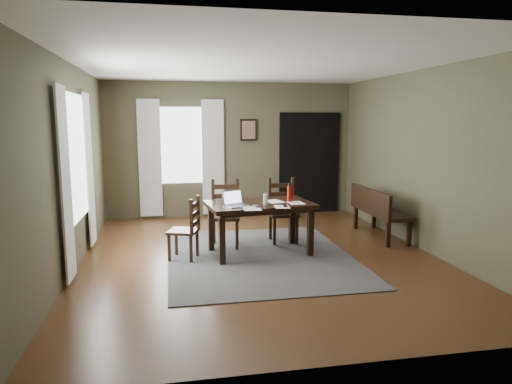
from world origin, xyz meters
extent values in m
cube|color=#492C16|center=(0.00, 0.00, -0.01)|extent=(5.00, 6.00, 0.01)
cube|color=#4A4730|center=(0.00, 3.00, 1.35)|extent=(5.00, 0.02, 2.70)
cube|color=#4A4730|center=(0.00, -3.00, 1.35)|extent=(5.00, 0.02, 2.70)
cube|color=#4A4730|center=(-2.50, 0.00, 1.35)|extent=(0.02, 6.00, 2.70)
cube|color=#4A4730|center=(2.50, 0.00, 1.35)|extent=(0.02, 6.00, 2.70)
cube|color=white|center=(0.00, 0.00, 2.70)|extent=(5.00, 6.00, 0.02)
cube|color=#404040|center=(0.00, 0.00, 0.01)|extent=(2.60, 3.20, 0.01)
cube|color=black|center=(0.03, 0.17, 0.73)|extent=(1.60, 1.08, 0.06)
cube|color=black|center=(0.03, 0.17, 0.68)|extent=(1.42, 0.90, 0.05)
cube|color=black|center=(-0.57, -0.26, 0.33)|extent=(0.09, 0.09, 0.64)
cube|color=black|center=(-0.66, 0.44, 0.33)|extent=(0.09, 0.09, 0.64)
cube|color=black|center=(0.72, -0.10, 0.33)|extent=(0.09, 0.09, 0.64)
cube|color=black|center=(0.63, 0.60, 0.33)|extent=(0.09, 0.09, 0.64)
cube|color=black|center=(-1.08, 0.10, 0.41)|extent=(0.49, 0.49, 0.04)
cube|color=black|center=(-1.18, 0.30, 0.20)|extent=(0.05, 0.05, 0.38)
cube|color=black|center=(-0.88, 0.19, 0.20)|extent=(0.05, 0.05, 0.38)
cube|color=black|center=(-1.28, 0.00, 0.20)|extent=(0.05, 0.05, 0.38)
cube|color=black|center=(-0.98, -0.10, 0.20)|extent=(0.05, 0.05, 0.38)
cube|color=black|center=(-0.86, 0.20, 0.66)|extent=(0.05, 0.05, 0.48)
cube|color=black|center=(-0.97, -0.12, 0.66)|extent=(0.05, 0.05, 0.48)
cube|color=black|center=(-0.92, 0.04, 0.53)|extent=(0.12, 0.28, 0.06)
cube|color=black|center=(-0.92, 0.04, 0.66)|extent=(0.12, 0.28, 0.06)
cube|color=black|center=(-0.92, 0.04, 0.78)|extent=(0.12, 0.28, 0.06)
cube|color=black|center=(-0.43, 0.61, 0.47)|extent=(0.52, 0.52, 0.04)
cube|color=black|center=(-0.63, 0.46, 0.23)|extent=(0.05, 0.05, 0.44)
cube|color=black|center=(-0.58, 0.82, 0.23)|extent=(0.05, 0.05, 0.44)
cube|color=black|center=(-0.27, 0.40, 0.23)|extent=(0.05, 0.05, 0.44)
cube|color=black|center=(-0.22, 0.76, 0.23)|extent=(0.05, 0.05, 0.44)
cube|color=black|center=(-0.58, 0.84, 0.76)|extent=(0.06, 0.06, 0.56)
cube|color=black|center=(-0.20, 0.78, 0.76)|extent=(0.06, 0.06, 0.56)
cube|color=black|center=(-0.39, 0.81, 0.61)|extent=(0.33, 0.08, 0.08)
cube|color=black|center=(-0.39, 0.81, 0.76)|extent=(0.33, 0.08, 0.08)
cube|color=black|center=(-0.39, 0.81, 0.91)|extent=(0.33, 0.08, 0.08)
cube|color=black|center=(0.52, 0.71, 0.47)|extent=(0.46, 0.46, 0.04)
cube|color=black|center=(0.34, 0.54, 0.23)|extent=(0.04, 0.04, 0.43)
cube|color=black|center=(0.35, 0.90, 0.23)|extent=(0.04, 0.04, 0.43)
cube|color=black|center=(0.70, 0.52, 0.23)|extent=(0.04, 0.04, 0.43)
cube|color=black|center=(0.71, 0.88, 0.23)|extent=(0.04, 0.04, 0.43)
cube|color=black|center=(0.34, 0.92, 0.75)|extent=(0.05, 0.05, 0.55)
cube|color=black|center=(0.72, 0.90, 0.75)|extent=(0.05, 0.05, 0.55)
cube|color=black|center=(0.53, 0.91, 0.60)|extent=(0.33, 0.04, 0.07)
cube|color=black|center=(0.53, 0.91, 0.75)|extent=(0.33, 0.04, 0.07)
cube|color=black|center=(0.53, 0.91, 0.90)|extent=(0.33, 0.04, 0.07)
cube|color=black|center=(2.22, 0.76, 0.44)|extent=(0.47, 1.46, 0.06)
cube|color=black|center=(2.40, 0.13, 0.20)|extent=(0.06, 0.06, 0.41)
cube|color=black|center=(2.04, 0.13, 0.20)|extent=(0.06, 0.06, 0.41)
cube|color=black|center=(2.40, 1.38, 0.20)|extent=(0.06, 0.06, 0.41)
cube|color=black|center=(2.04, 1.38, 0.20)|extent=(0.06, 0.06, 0.41)
cube|color=black|center=(2.01, 0.76, 0.65)|extent=(0.05, 1.46, 0.35)
cube|color=#B7B7BC|center=(-0.34, -0.05, 0.77)|extent=(0.37, 0.33, 0.02)
cube|color=#B7B7BC|center=(-0.39, 0.05, 0.88)|extent=(0.31, 0.18, 0.20)
cube|color=silver|center=(-0.38, 0.04, 0.88)|extent=(0.27, 0.15, 0.17)
cube|color=#3F3F42|center=(-0.33, -0.06, 0.78)|extent=(0.29, 0.22, 0.00)
cube|color=#3F3F42|center=(-0.09, -0.17, 0.78)|extent=(0.09, 0.11, 0.03)
cube|color=black|center=(0.32, -0.18, 0.77)|extent=(0.06, 0.17, 0.02)
cylinder|color=silver|center=(0.08, 0.00, 0.84)|extent=(0.09, 0.09, 0.15)
cylinder|color=#9B150B|center=(0.48, 0.18, 0.88)|extent=(0.09, 0.09, 0.24)
cylinder|color=black|center=(0.48, 0.18, 1.02)|extent=(0.05, 0.05, 0.04)
cube|color=white|center=(0.27, -0.21, 0.76)|extent=(0.23, 0.28, 0.00)
cube|color=white|center=(0.26, 0.22, 0.76)|extent=(0.31, 0.35, 0.00)
cube|color=white|center=(0.54, 0.05, 0.76)|extent=(0.22, 0.28, 0.00)
cube|color=white|center=(-0.16, -0.26, 0.76)|extent=(0.25, 0.32, 0.00)
cube|color=white|center=(-2.47, 0.20, 1.45)|extent=(0.01, 1.30, 1.70)
cube|color=white|center=(-1.00, 2.97, 1.45)|extent=(1.00, 0.01, 1.50)
cube|color=silver|center=(-2.44, -0.62, 1.20)|extent=(0.03, 0.48, 2.30)
cube|color=silver|center=(-2.44, 1.02, 1.20)|extent=(0.03, 0.48, 2.30)
cube|color=silver|center=(-1.62, 2.94, 1.20)|extent=(0.44, 0.03, 2.30)
cube|color=silver|center=(-0.38, 2.94, 1.20)|extent=(0.44, 0.03, 2.30)
cube|color=black|center=(0.35, 2.97, 1.75)|extent=(0.34, 0.03, 0.44)
cube|color=brown|center=(0.35, 2.96, 1.75)|extent=(0.27, 0.01, 0.36)
cube|color=black|center=(1.65, 2.97, 1.05)|extent=(1.30, 0.03, 2.10)
camera|label=1|loc=(-1.23, -6.21, 1.95)|focal=32.00mm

